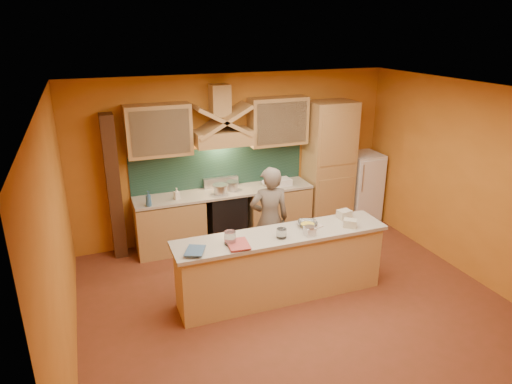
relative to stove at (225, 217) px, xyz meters
name	(u,v)px	position (x,y,z in m)	size (l,w,h in m)	color
floor	(296,305)	(0.30, -2.20, -0.45)	(5.50, 5.00, 0.01)	brown
ceiling	(304,93)	(0.30, -2.20, 2.35)	(5.50, 5.00, 0.01)	white
wall_back	(236,157)	(0.30, 0.30, 0.95)	(5.50, 0.02, 2.80)	#C67626
wall_front	(446,327)	(0.30, -4.70, 0.95)	(5.50, 0.02, 2.80)	#C67626
wall_left	(59,244)	(-2.45, -2.20, 0.95)	(0.02, 5.00, 2.80)	#C67626
wall_right	(473,183)	(3.05, -2.20, 0.95)	(0.02, 5.00, 2.80)	#C67626
base_cabinet_left	(170,226)	(-0.95, 0.00, -0.02)	(1.10, 0.60, 0.86)	tan
base_cabinet_right	(277,210)	(0.95, 0.00, -0.02)	(1.10, 0.60, 0.86)	tan
counter_top	(225,192)	(0.00, 0.00, 0.45)	(3.00, 0.62, 0.04)	#B5AB99
stove	(225,217)	(0.00, 0.00, 0.00)	(0.60, 0.58, 0.90)	black
backsplash	(219,167)	(0.00, 0.28, 0.80)	(3.00, 0.03, 0.70)	#18352D
range_hood	(223,137)	(0.00, 0.05, 1.37)	(0.92, 0.50, 0.24)	tan
hood_chimney	(220,100)	(0.00, 0.15, 1.95)	(0.30, 0.30, 0.50)	tan
upper_cabinet_left	(159,130)	(-1.00, 0.12, 1.55)	(1.00, 0.35, 0.80)	tan
upper_cabinet_right	(278,121)	(1.00, 0.12, 1.55)	(1.00, 0.35, 0.80)	tan
pantry_column	(328,166)	(1.95, 0.00, 0.70)	(0.80, 0.60, 2.30)	tan
fridge	(362,187)	(2.70, 0.00, 0.20)	(0.58, 0.60, 1.30)	white
trim_column_left	(114,188)	(-1.75, 0.15, 0.70)	(0.20, 0.30, 2.30)	#472816
island_body	(281,267)	(0.20, -1.90, -0.01)	(2.80, 0.55, 0.88)	#DCB471
island_top	(282,235)	(0.20, -1.90, 0.47)	(2.90, 0.62, 0.05)	#B5AB99
person	(269,220)	(0.34, -1.15, 0.36)	(0.59, 0.39, 1.63)	#70665B
pot_large	(220,190)	(-0.11, -0.11, 0.53)	(0.21, 0.21, 0.17)	silver
pot_small	(233,187)	(0.13, -0.01, 0.52)	(0.20, 0.20, 0.15)	#B7B7BE
soap_bottle_a	(177,193)	(-0.82, -0.08, 0.56)	(0.08, 0.08, 0.18)	white
soap_bottle_b	(148,199)	(-1.28, -0.24, 0.59)	(0.09, 0.09, 0.24)	#356491
bowl_back	(268,183)	(0.78, 0.00, 0.51)	(0.23, 0.23, 0.07)	white
dish_rack	(281,182)	(1.00, -0.06, 0.53)	(0.31, 0.24, 0.11)	white
book_lower	(228,246)	(-0.58, -2.02, 0.51)	(0.26, 0.35, 0.03)	#B84541
book_upper	(186,250)	(-1.10, -1.99, 0.53)	(0.22, 0.30, 0.02)	#3B5B82
jar_large	(230,238)	(-0.53, -1.95, 0.58)	(0.15, 0.15, 0.17)	silver
jar_small	(282,233)	(0.15, -2.01, 0.56)	(0.13, 0.13, 0.13)	silver
kitchen_scale	(310,231)	(0.52, -2.07, 0.55)	(0.13, 0.13, 0.11)	white
mixing_bowl	(308,224)	(0.62, -1.81, 0.53)	(0.26, 0.26, 0.06)	silver
cloth	(312,226)	(0.67, -1.85, 0.50)	(0.24, 0.18, 0.02)	beige
grocery_bag_a	(344,214)	(1.23, -1.75, 0.55)	(0.18, 0.15, 0.12)	beige
grocery_bag_b	(350,223)	(1.15, -2.03, 0.55)	(0.17, 0.13, 0.11)	beige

